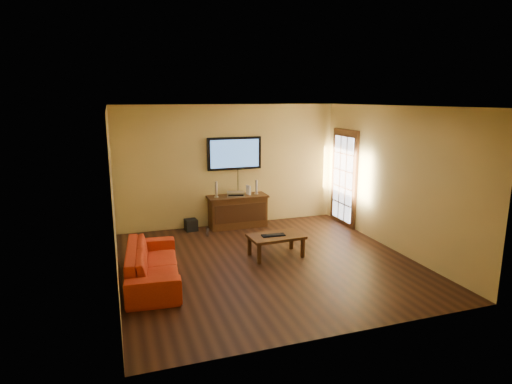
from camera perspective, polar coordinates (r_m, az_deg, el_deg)
name	(u,v)px	position (r m, az deg, el deg)	size (l,w,h in m)	color
ground_plane	(268,262)	(7.63, 1.56, -9.36)	(5.00, 5.00, 0.00)	black
room_walls	(256,163)	(7.76, 0.03, 3.95)	(5.00, 5.00, 5.00)	tan
french_door	(344,179)	(9.85, 11.64, 1.74)	(0.07, 1.02, 2.22)	#361D0C
media_console	(238,211)	(9.57, -2.46, -2.55)	(1.33, 0.51, 0.71)	#361D0C
television	(234,153)	(9.53, -2.89, 5.16)	(1.23, 0.08, 0.73)	black
coffee_table	(276,238)	(7.81, 2.68, -6.15)	(1.01, 0.64, 0.40)	#361D0C
sofa	(152,258)	(6.95, -13.65, -8.53)	(1.97, 0.58, 0.77)	red
speaker_left	(216,190)	(9.32, -5.32, 0.27)	(0.10, 0.10, 0.35)	silver
speaker_right	(256,188)	(9.60, 0.06, 0.59)	(0.09, 0.09, 0.32)	silver
av_receiver	(236,194)	(9.45, -2.72, -0.26)	(0.39, 0.28, 0.09)	silver
game_console	(248,190)	(9.57, -1.02, 0.27)	(0.04, 0.15, 0.21)	white
subwoofer	(191,225)	(9.45, -8.66, -4.36)	(0.25, 0.25, 0.25)	black
bottle	(207,232)	(9.04, -6.50, -5.34)	(0.06, 0.06, 0.18)	white
keyboard	(273,235)	(7.75, 2.32, -5.76)	(0.43, 0.19, 0.03)	black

